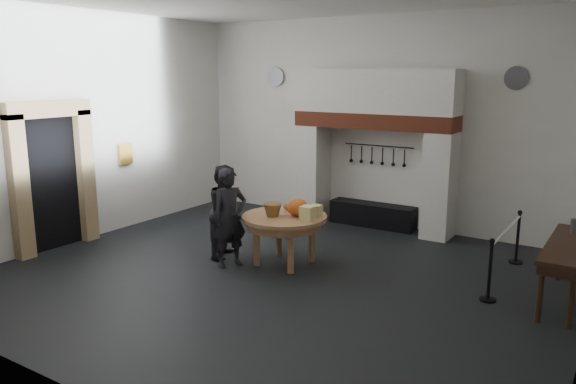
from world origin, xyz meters
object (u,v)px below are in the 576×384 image
Objects in this scene: barrier_post_near at (490,272)px; visitor_far at (226,211)px; work_table at (285,217)px; side_table at (569,245)px; iron_range at (373,215)px; barrier_post_far at (518,238)px; visitor_near at (230,218)px.

visitor_far is at bearing -174.47° from barrier_post_near.
visitor_far reaches higher than work_table.
barrier_post_near is at bearing -104.77° from visitor_far.
visitor_far is at bearing -169.64° from side_table.
barrier_post_far reaches higher than iron_range.
iron_range is 1.10× the size of visitor_near.
visitor_far is (-1.13, -0.20, 0.00)m from work_table.
iron_range is 3.29m from barrier_post_far.
side_table reaches higher than work_table.
iron_range is 2.11× the size of barrier_post_near.
side_table is 2.44× the size of barrier_post_near.
side_table is at bearing -48.67° from visitor_near.
side_table and barrier_post_near have the same top height.
side_table reaches higher than iron_range.
iron_range is at bearing 164.39° from barrier_post_far.
barrier_post_far is at bearing 90.00° from barrier_post_near.
iron_range is at bearing 150.49° from side_table.
visitor_near is at bearing -155.30° from visitor_far.
work_table is 1.15m from visitor_far.
work_table is 4.44m from side_table.
work_table is 1.65× the size of barrier_post_far.
visitor_near is 5.29m from side_table.
barrier_post_near is at bearing 4.05° from work_table.
visitor_far is at bearing -170.03° from work_table.
visitor_far is 5.59m from side_table.
work_table is 0.86× the size of visitor_near.
side_table is (4.36, 0.81, 0.03)m from work_table.
visitor_near is (-1.00, -3.73, 0.61)m from iron_range.
barrier_post_near and barrier_post_far have the same top height.
work_table is at bearing -169.54° from side_table.
work_table reaches higher than iron_range.
work_table is at bearing -100.33° from visitor_far.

